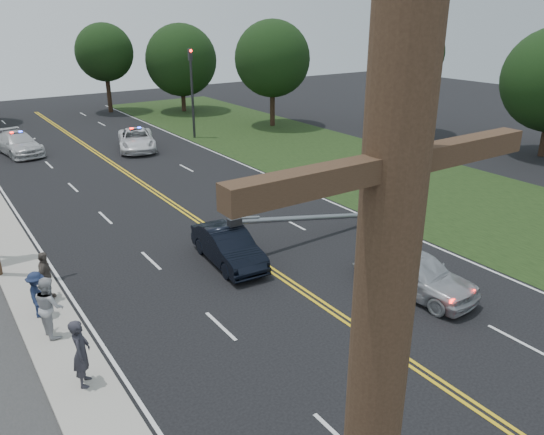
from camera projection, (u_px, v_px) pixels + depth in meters
ground at (388, 348)px, 16.48m from camera, size 120.00×120.00×0.00m
sidewalk at (32, 291)px, 19.75m from camera, size 1.80×70.00×0.12m
grass_verge at (426, 189)px, 31.26m from camera, size 12.00×80.00×0.01m
centerline_yellow at (228, 241)px, 24.17m from camera, size 0.36×80.00×0.00m
traffic_signal at (192, 86)px, 42.40m from camera, size 0.28×0.41×7.05m
fallen_streetlight at (327, 216)px, 24.50m from camera, size 9.36×0.44×1.91m
tree_7 at (104, 52)px, 52.97m from camera, size 5.70×5.70×8.79m
tree_8 at (181, 60)px, 53.69m from camera, size 7.17×7.17×8.74m
tree_9 at (272, 59)px, 46.42m from camera, size 6.63×6.63×9.21m
tree_13 at (413, 53)px, 43.12m from camera, size 5.07×5.07×9.12m
crashed_sedan at (228, 246)px, 21.82m from camera, size 1.93×4.61×1.48m
waiting_sedan at (415, 272)px, 19.52m from camera, size 2.42×4.95×1.62m
emergency_a at (136, 140)px, 39.86m from camera, size 4.07×6.02×1.53m
emergency_b at (18, 144)px, 38.52m from camera, size 2.96×5.72×1.59m
bystander_a at (81, 353)px, 14.38m from camera, size 0.73×0.86×2.01m
bystander_b at (49, 306)px, 16.65m from camera, size 0.86×1.05×2.00m
bystander_c at (37, 294)px, 17.73m from camera, size 0.89×1.19×1.63m
bystander_d at (45, 276)px, 18.72m from camera, size 0.90×1.16×1.84m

